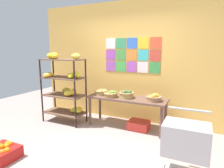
% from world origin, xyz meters
% --- Properties ---
extents(ground, '(9.31, 9.31, 0.00)m').
position_xyz_m(ground, '(0.00, 0.00, 0.00)').
color(ground, gray).
extents(back_wall_with_art, '(4.75, 0.07, 2.78)m').
position_xyz_m(back_wall_with_art, '(0.00, 1.68, 1.39)').
color(back_wall_with_art, gold).
rests_on(back_wall_with_art, ground).
extents(banana_shelf_unit, '(0.98, 0.53, 1.62)m').
position_xyz_m(banana_shelf_unit, '(-1.25, 0.88, 0.90)').
color(banana_shelf_unit, black).
rests_on(banana_shelf_unit, ground).
extents(display_table, '(1.70, 0.58, 0.67)m').
position_xyz_m(display_table, '(0.15, 1.18, 0.59)').
color(display_table, brown).
rests_on(display_table, ground).
extents(fruit_basket_left, '(0.31, 0.31, 0.17)m').
position_xyz_m(fruit_basket_left, '(0.16, 1.14, 0.75)').
color(fruit_basket_left, '#A78B49').
rests_on(fruit_basket_left, display_table).
extents(fruit_basket_right, '(0.32, 0.32, 0.16)m').
position_xyz_m(fruit_basket_right, '(0.75, 1.14, 0.74)').
color(fruit_basket_right, '#9D6F4D').
rests_on(fruit_basket_right, display_table).
extents(fruit_basket_back_left, '(0.31, 0.31, 0.14)m').
position_xyz_m(fruit_basket_back_left, '(-0.18, 1.07, 0.73)').
color(fruit_basket_back_left, olive).
rests_on(fruit_basket_back_left, display_table).
extents(fruit_basket_back_right, '(0.30, 0.30, 0.13)m').
position_xyz_m(fruit_basket_back_right, '(-0.48, 1.19, 0.73)').
color(fruit_basket_back_right, tan).
rests_on(fruit_basket_back_right, display_table).
extents(produce_crate_under_table, '(0.43, 0.35, 0.18)m').
position_xyz_m(produce_crate_under_table, '(0.43, 1.19, 0.09)').
color(produce_crate_under_table, red).
rests_on(produce_crate_under_table, ground).
extents(orange_crate_foreground, '(0.48, 0.40, 0.25)m').
position_xyz_m(orange_crate_foreground, '(-1.14, -0.81, 0.11)').
color(orange_crate_foreground, '#B21A17').
rests_on(orange_crate_foreground, ground).
extents(shopping_cart, '(0.56, 0.43, 0.91)m').
position_xyz_m(shopping_cart, '(1.45, -0.14, 0.54)').
color(shopping_cart, black).
rests_on(shopping_cart, ground).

